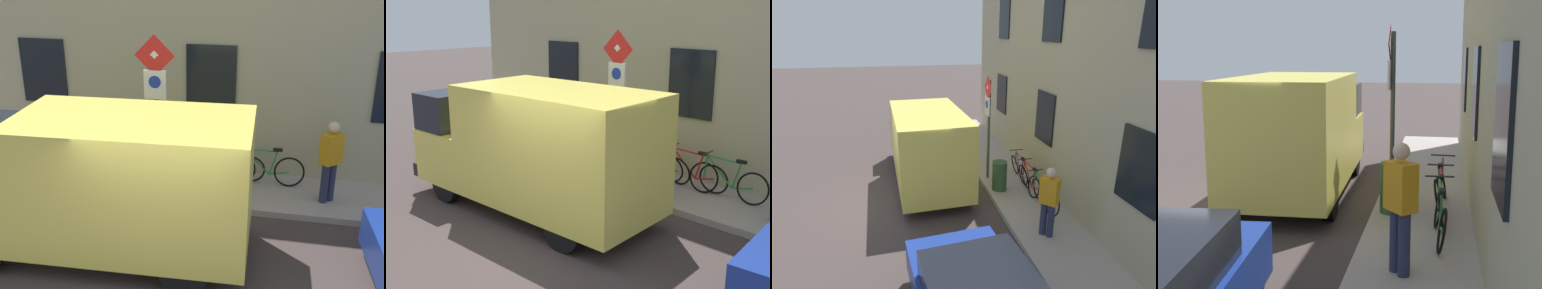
% 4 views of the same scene
% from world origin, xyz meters
% --- Properties ---
extents(sidewalk_slab, '(1.74, 16.43, 0.14)m').
position_xyz_m(sidewalk_slab, '(3.42, 0.00, 0.07)').
color(sidewalk_slab, '#A99C95').
rests_on(sidewalk_slab, ground_plane).
extents(building_facade, '(0.75, 14.43, 7.20)m').
position_xyz_m(building_facade, '(4.63, 0.00, 3.60)').
color(building_facade, tan).
rests_on(building_facade, ground_plane).
extents(sign_post_stacked, '(0.15, 0.56, 3.23)m').
position_xyz_m(sign_post_stacked, '(2.76, 0.83, 2.32)').
color(sign_post_stacked, '#474C47').
rests_on(sign_post_stacked, sidewalk_slab).
extents(delivery_van, '(2.22, 5.41, 2.50)m').
position_xyz_m(delivery_van, '(0.85, 1.29, 1.33)').
color(delivery_van, '#E8D956').
rests_on(delivery_van, ground_plane).
extents(bicycle_green, '(0.46, 1.71, 0.89)m').
position_xyz_m(bicycle_green, '(3.74, -1.29, 0.51)').
color(bicycle_green, black).
rests_on(bicycle_green, sidewalk_slab).
extents(bicycle_red, '(0.46, 1.71, 0.89)m').
position_xyz_m(bicycle_red, '(3.74, -0.45, 0.51)').
color(bicycle_red, black).
rests_on(bicycle_red, sidewalk_slab).
extents(bicycle_purple, '(0.46, 1.72, 0.89)m').
position_xyz_m(bicycle_purple, '(3.74, 0.40, 0.51)').
color(bicycle_purple, black).
rests_on(bicycle_purple, sidewalk_slab).
extents(pedestrian, '(0.46, 0.47, 1.72)m').
position_xyz_m(pedestrian, '(3.23, -2.59, 1.07)').
color(pedestrian, '#262B47').
rests_on(pedestrian, sidewalk_slab).
extents(litter_bin, '(0.44, 0.44, 0.90)m').
position_xyz_m(litter_bin, '(2.89, -0.08, 0.59)').
color(litter_bin, '#2D5133').
rests_on(litter_bin, sidewalk_slab).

